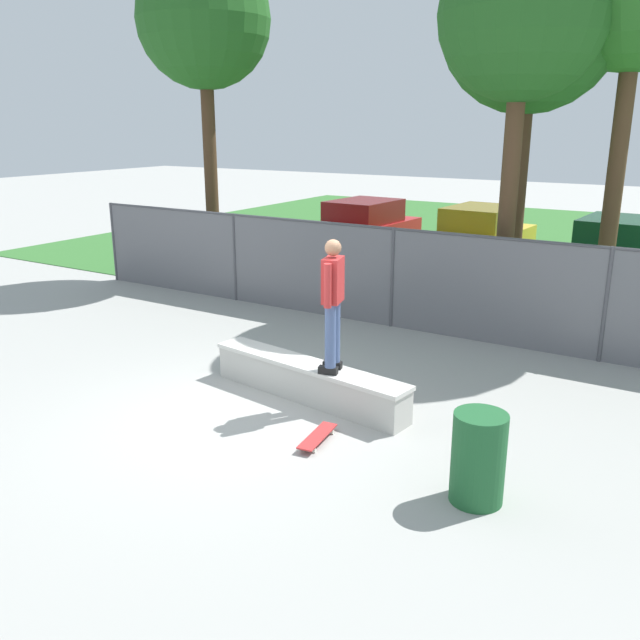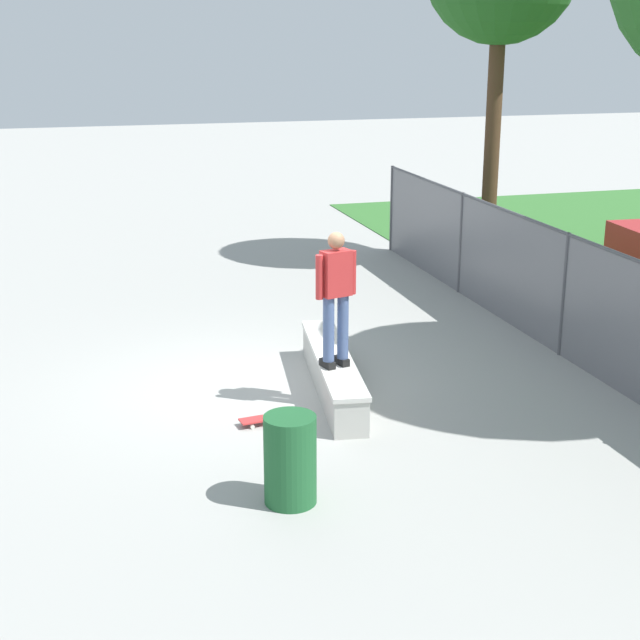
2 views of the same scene
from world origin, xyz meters
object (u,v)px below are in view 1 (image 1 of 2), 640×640
at_px(skateboarder, 333,300).
at_px(tree_near_left, 204,22).
at_px(concrete_ledge, 308,381).
at_px(car_yellow, 479,238).
at_px(car_red, 362,229).
at_px(car_green, 616,253).
at_px(trash_bin, 478,458).
at_px(tree_mid, 523,18).
at_px(tree_near_right, 532,21).
at_px(skateboard, 317,436).

xyz_separation_m(skateboarder, tree_near_left, (-6.63, 5.38, 4.47)).
relative_size(skateboarder, tree_near_left, 0.24).
bearing_deg(concrete_ledge, car_yellow, 95.13).
relative_size(car_red, car_green, 1.00).
relative_size(car_green, trash_bin, 4.39).
xyz_separation_m(car_yellow, trash_bin, (3.84, -11.32, -0.35)).
distance_m(car_yellow, trash_bin, 11.96).
height_order(skateboarder, car_green, skateboarder).
bearing_deg(tree_mid, tree_near_right, 97.57).
relative_size(concrete_ledge, skateboard, 4.04).
xyz_separation_m(tree_near_left, tree_mid, (7.51, -0.63, -0.53)).
height_order(concrete_ledge, skateboard, concrete_ledge).
xyz_separation_m(skateboard, trash_bin, (2.12, -0.26, 0.42)).
bearing_deg(tree_near_left, skateboarder, -39.06).
distance_m(skateboarder, skateboard, 1.82).
bearing_deg(car_green, car_red, 178.55).
bearing_deg(skateboarder, car_yellow, 97.65).
relative_size(skateboard, tree_near_left, 0.11).
bearing_deg(car_red, skateboard, -64.46).
relative_size(tree_near_left, tree_near_right, 1.05).
relative_size(car_yellow, car_green, 1.00).
bearing_deg(tree_near_right, concrete_ledge, -101.62).
relative_size(car_yellow, trash_bin, 4.39).
bearing_deg(tree_near_right, tree_mid, -82.43).
bearing_deg(car_yellow, tree_near_left, -138.35).
bearing_deg(car_yellow, trash_bin, -71.27).
bearing_deg(car_yellow, concrete_ledge, -84.87).
height_order(tree_near_left, tree_near_right, tree_near_left).
xyz_separation_m(skateboard, tree_near_left, (-7.00, 6.36, 5.95)).
bearing_deg(tree_near_right, car_red, 144.64).
relative_size(skateboard, tree_near_right, 0.11).
bearing_deg(trash_bin, car_yellow, 108.73).
distance_m(skateboard, tree_near_left, 11.18).
xyz_separation_m(tree_near_right, tree_mid, (0.15, -1.12, -0.08)).
bearing_deg(trash_bin, car_green, 91.74).
bearing_deg(skateboarder, trash_bin, -26.68).
distance_m(skateboarder, tree_near_right, 7.16).
distance_m(tree_near_right, car_yellow, 6.67).
bearing_deg(skateboard, tree_near_right, 87.00).
distance_m(concrete_ledge, tree_near_right, 7.93).
distance_m(car_red, car_green, 6.93).
bearing_deg(car_red, car_yellow, 4.95).
height_order(car_green, trash_bin, car_green).
distance_m(skateboard, car_yellow, 11.22).
height_order(car_red, trash_bin, car_red).
xyz_separation_m(car_red, trash_bin, (7.26, -11.03, -0.35)).
relative_size(concrete_ledge, tree_mid, 0.47).
distance_m(tree_near_left, car_green, 11.04).
distance_m(concrete_ledge, tree_mid, 7.12).
xyz_separation_m(tree_near_left, car_red, (1.86, 4.40, -5.19)).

